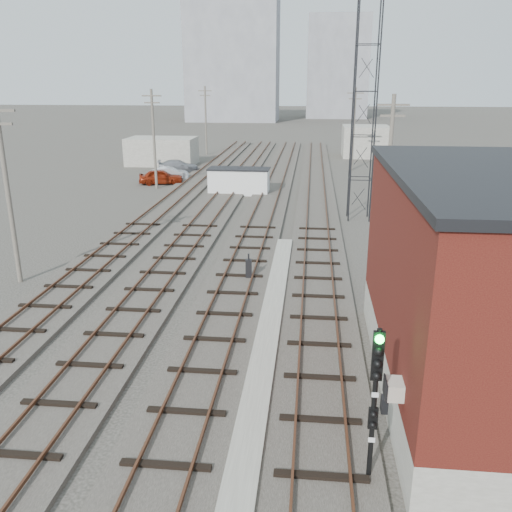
# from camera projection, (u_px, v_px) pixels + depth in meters

# --- Properties ---
(ground) EXTENTS (320.00, 320.00, 0.00)m
(ground) POSITION_uv_depth(u_px,v_px,m) (295.00, 167.00, 64.06)
(ground) COLOR #282621
(ground) RESTS_ON ground
(track_right) EXTENTS (3.20, 90.00, 0.39)m
(track_right) POSITION_uv_depth(u_px,v_px,m) (317.00, 205.00, 43.91)
(track_right) COLOR #332D28
(track_right) RESTS_ON ground
(track_mid_right) EXTENTS (3.20, 90.00, 0.39)m
(track_mid_right) POSITION_uv_depth(u_px,v_px,m) (268.00, 204.00, 44.30)
(track_mid_right) COLOR #332D28
(track_mid_right) RESTS_ON ground
(track_mid_left) EXTENTS (3.20, 90.00, 0.39)m
(track_mid_left) POSITION_uv_depth(u_px,v_px,m) (219.00, 203.00, 44.69)
(track_mid_left) COLOR #332D28
(track_mid_left) RESTS_ON ground
(track_left) EXTENTS (3.20, 90.00, 0.39)m
(track_left) POSITION_uv_depth(u_px,v_px,m) (172.00, 201.00, 45.08)
(track_left) COLOR #332D28
(track_left) RESTS_ON ground
(platform_curb) EXTENTS (0.90, 28.00, 0.26)m
(platform_curb) POSITION_uv_depth(u_px,v_px,m) (266.00, 347.00, 20.45)
(platform_curb) COLOR gray
(platform_curb) RESTS_ON ground
(brick_building) EXTENTS (6.54, 12.20, 7.22)m
(brick_building) POSITION_uv_depth(u_px,v_px,m) (485.00, 286.00, 16.79)
(brick_building) COLOR gray
(brick_building) RESTS_ON ground
(lattice_tower) EXTENTS (1.60, 1.60, 15.00)m
(lattice_tower) POSITION_uv_depth(u_px,v_px,m) (364.00, 114.00, 37.55)
(lattice_tower) COLOR black
(lattice_tower) RESTS_ON ground
(utility_pole_left_a) EXTENTS (1.80, 0.24, 9.00)m
(utility_pole_left_a) POSITION_uv_depth(u_px,v_px,m) (7.00, 188.00, 25.95)
(utility_pole_left_a) COLOR #595147
(utility_pole_left_a) RESTS_ON ground
(utility_pole_left_b) EXTENTS (1.80, 0.24, 9.00)m
(utility_pole_left_b) POSITION_uv_depth(u_px,v_px,m) (154.00, 137.00, 49.60)
(utility_pole_left_b) COLOR #595147
(utility_pole_left_b) RESTS_ON ground
(utility_pole_left_c) EXTENTS (1.80, 0.24, 9.00)m
(utility_pole_left_c) POSITION_uv_depth(u_px,v_px,m) (206.00, 119.00, 73.26)
(utility_pole_left_c) COLOR #595147
(utility_pole_left_c) RESTS_ON ground
(utility_pole_right_a) EXTENTS (1.80, 0.24, 9.00)m
(utility_pole_right_a) POSITION_uv_depth(u_px,v_px,m) (389.00, 169.00, 31.67)
(utility_pole_right_a) COLOR #595147
(utility_pole_right_a) RESTS_ON ground
(utility_pole_right_b) EXTENTS (1.80, 0.24, 9.00)m
(utility_pole_right_b) POSITION_uv_depth(u_px,v_px,m) (354.00, 127.00, 60.05)
(utility_pole_right_b) COLOR #595147
(utility_pole_right_b) RESTS_ON ground
(apartment_left) EXTENTS (22.00, 14.00, 30.00)m
(apartment_left) POSITION_uv_depth(u_px,v_px,m) (233.00, 58.00, 132.13)
(apartment_left) COLOR gray
(apartment_left) RESTS_ON ground
(apartment_right) EXTENTS (16.00, 12.00, 26.00)m
(apartment_right) POSITION_uv_depth(u_px,v_px,m) (338.00, 67.00, 144.40)
(apartment_right) COLOR gray
(apartment_right) RESTS_ON ground
(shed_left) EXTENTS (8.00, 5.00, 3.20)m
(shed_left) POSITION_uv_depth(u_px,v_px,m) (162.00, 151.00, 65.12)
(shed_left) COLOR gray
(shed_left) RESTS_ON ground
(shed_right) EXTENTS (6.00, 6.00, 4.00)m
(shed_right) POSITION_uv_depth(u_px,v_px,m) (365.00, 141.00, 72.02)
(shed_right) COLOR gray
(shed_right) RESTS_ON ground
(signal_mast) EXTENTS (0.40, 0.42, 4.25)m
(signal_mast) POSITION_uv_depth(u_px,v_px,m) (375.00, 395.00, 12.99)
(signal_mast) COLOR gray
(signal_mast) RESTS_ON ground
(switch_stand) EXTENTS (0.33, 0.33, 1.34)m
(switch_stand) POSITION_uv_depth(u_px,v_px,m) (249.00, 269.00, 27.36)
(switch_stand) COLOR black
(switch_stand) RESTS_ON ground
(site_trailer) EXTENTS (5.50, 2.46, 2.30)m
(site_trailer) POSITION_uv_depth(u_px,v_px,m) (239.00, 181.00, 48.37)
(site_trailer) COLOR silver
(site_trailer) RESTS_ON ground
(car_red) EXTENTS (4.55, 2.72, 1.45)m
(car_red) POSITION_uv_depth(u_px,v_px,m) (161.00, 177.00, 53.01)
(car_red) COLOR maroon
(car_red) RESTS_ON ground
(car_silver) EXTENTS (4.04, 1.82, 1.29)m
(car_silver) POSITION_uv_depth(u_px,v_px,m) (169.00, 173.00, 55.51)
(car_silver) COLOR #B1B4B9
(car_silver) RESTS_ON ground
(car_grey) EXTENTS (4.73, 2.63, 1.30)m
(car_grey) POSITION_uv_depth(u_px,v_px,m) (178.00, 166.00, 60.37)
(car_grey) COLOR gray
(car_grey) RESTS_ON ground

